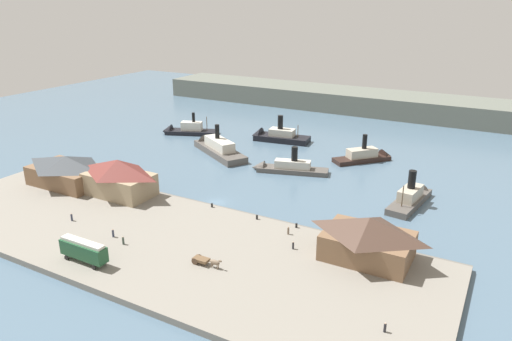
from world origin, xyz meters
The scene contains 24 objects.
ground_plane centered at (0.00, 0.00, 0.00)m, with size 320.00×320.00×0.00m, color slate.
quay_promenade centered at (0.00, -22.00, 0.60)m, with size 110.00×36.00×1.20m, color gray.
seawall_edge centered at (0.00, -3.60, 0.50)m, with size 110.00×0.80×1.00m, color #666159.
ferry_shed_customs_shed centered at (-36.76, -10.62, 4.88)m, with size 18.34×11.35×7.24m.
ferry_shed_west_terminal centered at (-20.74, -9.32, 5.55)m, with size 16.08×9.53×8.56m.
ferry_shed_central_terminal centered at (38.14, -9.76, 5.16)m, with size 15.29×10.96×7.80m.
street_tram centered at (-4.32, -34.96, 3.61)m, with size 9.50×2.41×4.10m.
horse_cart centered at (14.76, -25.67, 2.12)m, with size 5.71×1.69×1.87m.
pedestrian_near_west_shed centered at (-19.44, -24.66, 1.96)m, with size 0.41×0.41×1.67m.
pedestrian_standing_center centered at (-2.98, -26.99, 1.95)m, with size 0.41×0.41×1.64m.
pedestrian_by_tram centered at (22.22, -8.45, 1.94)m, with size 0.40×0.40×1.63m.
pedestrian_near_east_shed centered at (46.17, -28.14, 1.89)m, with size 0.37×0.37×1.51m.
pedestrian_at_waters_edge centered at (25.47, -13.25, 1.89)m, with size 0.37×0.37×1.51m.
pedestrian_walking_west centered at (-6.76, -25.76, 1.96)m, with size 0.41×0.41×1.67m.
mooring_post_west centered at (13.64, -5.50, 1.65)m, with size 0.44×0.44×0.90m, color black.
mooring_post_east centered at (22.43, -5.08, 1.65)m, with size 0.44×0.44×0.90m, color black.
mooring_post_center_west centered at (2.06, -5.00, 1.65)m, with size 0.44×0.44×0.90m, color black.
ferry_outer_harbor centered at (-21.54, 31.98, 1.65)m, with size 25.46×18.78×11.00m.
ferry_mid_harbor centered at (-42.52, 44.37, 1.26)m, with size 20.17×12.09×9.40m.
ferry_departing_north centered at (39.52, 21.98, 1.56)m, with size 7.04×19.35×9.72m.
ferry_approaching_west centered at (-11.26, 52.14, 1.50)m, with size 20.32×8.89×10.65m.
ferry_near_quay centered at (4.67, 26.16, 1.29)m, with size 21.24×10.06×8.69m.
ferry_moored_east centered at (21.75, 46.58, 1.39)m, with size 15.73×16.72×9.54m.
far_headland centered at (0.00, 110.00, 4.00)m, with size 180.00×24.00×8.00m, color #60665B.
Camera 1 is at (56.75, -83.78, 44.29)m, focal length 33.31 mm.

